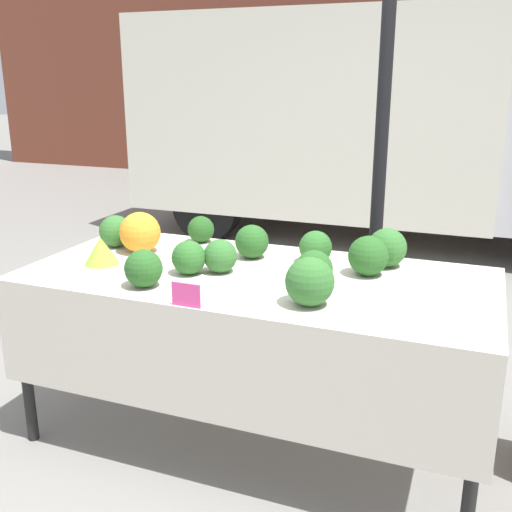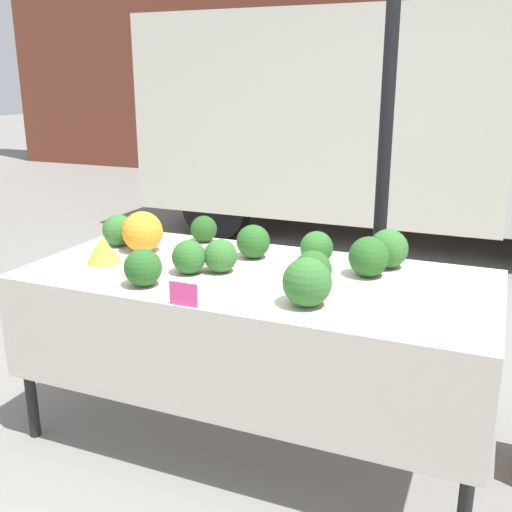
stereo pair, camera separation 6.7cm
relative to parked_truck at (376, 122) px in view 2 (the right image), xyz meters
name	(u,v)px [view 2 (the right image)]	position (x,y,z in m)	size (l,w,h in m)	color
ground_plane	(256,433)	(0.31, -3.90, -1.19)	(40.00, 40.00, 0.00)	gray
tent_pole	(384,169)	(0.68, -3.09, -0.02)	(0.07, 0.07, 2.34)	black
parked_truck	(376,122)	(0.00, 0.00, 0.00)	(4.83, 1.89, 2.22)	silver
market_table	(250,297)	(0.31, -3.97, -0.48)	(2.03, 0.95, 0.80)	beige
orange_cauliflower	(143,232)	(-0.34, -3.79, -0.29)	(0.20, 0.20, 0.20)	orange
romanesco_head	(103,250)	(-0.41, -4.02, -0.33)	(0.16, 0.16, 0.13)	#93B238
broccoli_head_0	(313,269)	(0.59, -3.98, -0.31)	(0.15, 0.15, 0.15)	#285B23
broccoli_head_1	(220,256)	(0.15, -3.94, -0.32)	(0.15, 0.15, 0.15)	#336B2D
broccoli_head_2	(204,229)	(-0.15, -3.52, -0.32)	(0.14, 0.14, 0.14)	#23511E
broccoli_head_3	(307,282)	(0.63, -4.18, -0.30)	(0.19, 0.19, 0.19)	#336B2D
broccoli_head_4	(369,257)	(0.76, -3.75, -0.31)	(0.17, 0.17, 0.17)	#285B23
broccoli_head_5	(388,249)	(0.82, -3.59, -0.30)	(0.18, 0.18, 0.18)	#336B2D
broccoli_head_6	(119,230)	(-0.51, -3.75, -0.31)	(0.16, 0.16, 0.16)	#336B2D
broccoli_head_7	(189,257)	(0.04, -4.01, -0.32)	(0.15, 0.15, 0.15)	#2D6628
broccoli_head_8	(317,248)	(0.50, -3.66, -0.32)	(0.15, 0.15, 0.15)	#2D6628
broccoli_head_9	(143,268)	(-0.06, -4.22, -0.31)	(0.16, 0.16, 0.16)	#285B23
broccoli_head_10	(253,242)	(0.20, -3.68, -0.31)	(0.16, 0.16, 0.16)	#285B23
price_sign	(183,294)	(0.20, -4.36, -0.35)	(0.12, 0.01, 0.09)	#EF4793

